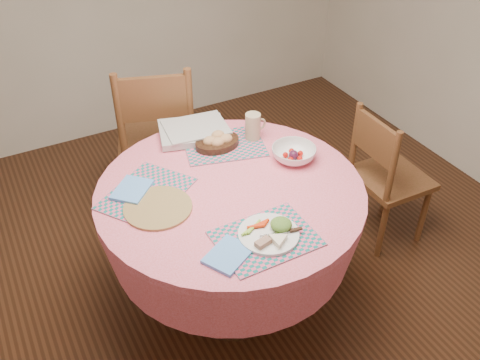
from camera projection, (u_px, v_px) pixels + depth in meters
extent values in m
plane|color=#331C0F|center=(232.00, 298.00, 2.89)|extent=(4.00, 4.00, 0.00)
cylinder|color=pink|center=(230.00, 192.00, 2.45)|extent=(1.24, 1.24, 0.04)
cone|color=pink|center=(231.00, 220.00, 2.55)|extent=(1.24, 1.24, 0.30)
cylinder|color=black|center=(231.00, 270.00, 2.76)|extent=(0.14, 0.14, 0.44)
cylinder|color=black|center=(232.00, 294.00, 2.87)|extent=(0.56, 0.56, 0.06)
cube|color=brown|center=(391.00, 178.00, 3.08)|extent=(0.39, 0.41, 0.04)
cylinder|color=brown|center=(424.00, 213.00, 3.14)|extent=(0.04, 0.04, 0.41)
cylinder|color=brown|center=(388.00, 184.00, 3.37)|extent=(0.04, 0.04, 0.41)
cylinder|color=brown|center=(382.00, 229.00, 3.03)|extent=(0.04, 0.04, 0.41)
cylinder|color=brown|center=(348.00, 197.00, 3.26)|extent=(0.04, 0.04, 0.41)
cylinder|color=brown|center=(393.00, 169.00, 2.77)|extent=(0.04, 0.04, 0.45)
cylinder|color=brown|center=(355.00, 139.00, 3.00)|extent=(0.04, 0.04, 0.45)
cube|color=brown|center=(375.00, 139.00, 2.83)|extent=(0.04, 0.32, 0.22)
cube|color=brown|center=(158.00, 138.00, 3.29)|extent=(0.59, 0.58, 0.04)
cylinder|color=brown|center=(189.00, 151.00, 3.60)|extent=(0.05, 0.05, 0.48)
cylinder|color=brown|center=(131.00, 157.00, 3.55)|extent=(0.05, 0.05, 0.48)
cylinder|color=brown|center=(194.00, 183.00, 3.31)|extent=(0.05, 0.05, 0.48)
cylinder|color=brown|center=(131.00, 190.00, 3.26)|extent=(0.05, 0.05, 0.48)
cylinder|color=brown|center=(190.00, 113.00, 2.99)|extent=(0.05, 0.05, 0.54)
cylinder|color=brown|center=(120.00, 119.00, 2.94)|extent=(0.05, 0.05, 0.54)
cube|color=brown|center=(153.00, 99.00, 2.90)|extent=(0.38, 0.15, 0.26)
cube|color=#14726E|center=(266.00, 238.00, 2.17)|extent=(0.40, 0.30, 0.01)
cube|color=#14726E|center=(146.00, 194.00, 2.40)|extent=(0.50, 0.47, 0.01)
cube|color=#14726E|center=(224.00, 145.00, 2.72)|extent=(0.46, 0.39, 0.01)
cylinder|color=olive|center=(158.00, 208.00, 2.32)|extent=(0.30, 0.30, 0.01)
cube|color=#5FA0F4|center=(228.00, 255.00, 2.09)|extent=(0.22, 0.21, 0.01)
cube|color=#5FA0F4|center=(132.00, 190.00, 2.41)|extent=(0.23, 0.23, 0.01)
cylinder|color=white|center=(269.00, 234.00, 2.17)|extent=(0.25, 0.25, 0.01)
ellipsoid|color=#345D1F|center=(283.00, 226.00, 2.18)|extent=(0.11, 0.11, 0.04)
cylinder|color=#F6E7C5|center=(275.00, 241.00, 2.11)|extent=(0.12, 0.12, 0.02)
cube|color=#956B56|center=(259.00, 241.00, 2.11)|extent=(0.07, 0.05, 0.02)
cube|color=silver|center=(277.00, 235.00, 2.15)|extent=(0.15, 0.04, 0.00)
cylinder|color=black|center=(217.00, 143.00, 2.70)|extent=(0.23, 0.23, 0.03)
ellipsoid|color=tan|center=(210.00, 139.00, 2.67)|extent=(0.07, 0.06, 0.05)
ellipsoid|color=tan|center=(218.00, 133.00, 2.71)|extent=(0.07, 0.06, 0.05)
ellipsoid|color=tan|center=(226.00, 137.00, 2.68)|extent=(0.07, 0.06, 0.05)
ellipsoid|color=tan|center=(218.00, 140.00, 2.66)|extent=(0.07, 0.06, 0.05)
cylinder|color=tan|center=(253.00, 126.00, 2.73)|extent=(0.08, 0.08, 0.14)
torus|color=tan|center=(260.00, 124.00, 2.75)|extent=(0.07, 0.01, 0.07)
imported|color=white|center=(294.00, 154.00, 2.61)|extent=(0.26, 0.26, 0.07)
sphere|color=red|center=(300.00, 153.00, 2.63)|extent=(0.03, 0.03, 0.03)
sphere|color=red|center=(291.00, 151.00, 2.64)|extent=(0.03, 0.03, 0.03)
sphere|color=red|center=(285.00, 155.00, 2.62)|extent=(0.03, 0.03, 0.03)
sphere|color=red|center=(291.00, 160.00, 2.58)|extent=(0.03, 0.03, 0.03)
sphere|color=red|center=(300.00, 159.00, 2.59)|extent=(0.03, 0.03, 0.03)
sphere|color=#3F122B|center=(294.00, 155.00, 2.61)|extent=(0.05, 0.05, 0.05)
cube|color=silver|center=(193.00, 131.00, 2.79)|extent=(0.40, 0.35, 0.03)
cube|color=silver|center=(196.00, 127.00, 2.79)|extent=(0.35, 0.29, 0.01)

